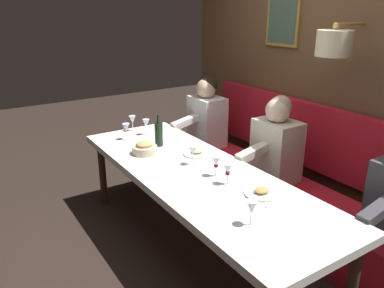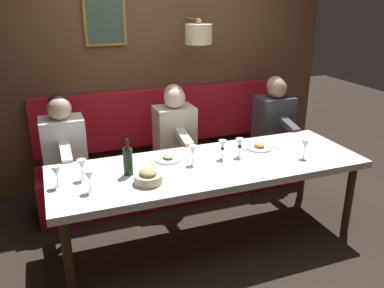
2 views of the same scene
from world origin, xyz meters
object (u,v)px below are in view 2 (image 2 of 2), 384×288
Objects in this scene: dining_table at (210,170)px; wine_glass_0 at (82,165)px; wine_glass_2 at (240,144)px; wine_glass_3 at (305,145)px; diner_nearest at (274,114)px; wine_bottle at (128,161)px; diner_middle at (63,138)px; wine_glass_1 at (193,151)px; wine_glass_6 at (56,172)px; diner_near at (175,125)px; wine_glass_4 at (89,177)px; bread_bowl at (148,177)px; wine_glass_5 at (223,146)px.

wine_glass_0 reaches higher than dining_table.
wine_glass_0 is 1.35m from wine_glass_2.
wine_glass_0 is at bearing 82.71° from wine_glass_3.
diner_nearest is 2.64× the size of wine_bottle.
wine_bottle is (-0.04, -0.35, -0.00)m from wine_glass_0.
diner_middle is 1.29m from wine_glass_1.
diner_nearest is 4.82× the size of wine_glass_6.
diner_near is 1.43m from wine_glass_4.
diner_near is 4.82× the size of wine_glass_4.
diner_middle is 4.82× the size of wine_glass_2.
bread_bowl is at bearing 116.20° from wine_glass_1.
diner_near is 1.30m from wine_glass_0.
wine_glass_5 reaches higher than bread_bowl.
wine_bottle reaches higher than wine_glass_1.
wine_glass_4 is 1.18m from wine_glass_5.
dining_table is 3.36× the size of diner_near.
bread_bowl is (-0.02, -0.43, -0.07)m from wine_glass_4.
wine_glass_4 is (-1.03, -0.12, 0.04)m from diner_middle.
wine_bottle is 1.36× the size of bread_bowl.
diner_middle is (0.00, 1.11, 0.00)m from diner_near.
wine_glass_1 is at bearing 91.57° from wine_glass_2.
wine_glass_0 is 0.90m from wine_glass_1.
wine_glass_2 is (-0.82, 0.86, 0.04)m from diner_nearest.
dining_table is 0.24m from wine_glass_5.
wine_glass_3 is 0.55× the size of wine_bottle.
wine_glass_6 is 0.75× the size of bread_bowl.
dining_table is 8.86× the size of wine_bottle.
diner_middle reaches higher than dining_table.
wine_glass_5 is at bearing -62.58° from dining_table.
diner_near is at bearing -51.73° from wine_glass_0.
wine_glass_0 and wine_glass_1 have the same top height.
diner_middle is 1.65m from wine_glass_2.
wine_glass_5 is at bearing 85.43° from wine_glass_2.
wine_glass_6 reaches higher than dining_table.
diner_nearest is 1.19m from wine_glass_2.
wine_glass_2 is at bearing -88.28° from wine_bottle.
diner_middle is 1.51m from wine_glass_5.
diner_nearest is at bearing -57.58° from wine_glass_1.
bread_bowl is at bearing 108.47° from wine_glass_5.
wine_glass_6 is 0.54m from wine_bottle.
diner_middle is 4.82× the size of wine_glass_3.
bread_bowl is (-0.18, -0.65, -0.07)m from wine_glass_6.
wine_glass_5 is at bearing -71.53° from bread_bowl.
wine_glass_4 is (-1.03, 2.18, 0.04)m from diner_nearest.
dining_table is 0.61m from bread_bowl.
wine_glass_2 is 1.34m from wine_glass_4.
wine_glass_1 reaches higher than bread_bowl.
diner_near is 4.82× the size of wine_glass_1.
bread_bowl is at bearing -118.18° from wine_glass_0.
wine_glass_4 is 0.55× the size of wine_bottle.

